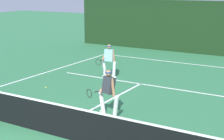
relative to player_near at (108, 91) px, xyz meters
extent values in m
plane|color=#2E7045|center=(-0.84, -2.19, -0.88)|extent=(80.00, 80.00, 0.00)
cube|color=white|center=(-0.84, 9.36, -0.87)|extent=(10.21, 0.10, 0.01)
cube|color=white|center=(-0.84, 4.17, -0.87)|extent=(8.32, 0.10, 0.01)
cube|color=white|center=(-0.84, 1.01, -0.87)|extent=(0.10, 6.40, 0.01)
cube|color=black|center=(-0.84, -2.19, -0.39)|extent=(11.01, 0.02, 0.97)
cube|color=white|center=(-0.84, -2.19, 0.11)|extent=(11.01, 0.03, 0.05)
cylinder|color=silver|center=(0.35, -0.12, -0.48)|extent=(0.30, 0.23, 0.81)
cylinder|color=silver|center=(-0.33, 0.14, -0.48)|extent=(0.36, 0.25, 0.81)
ellipsoid|color=white|center=(0.35, -0.12, -0.83)|extent=(0.28, 0.19, 0.09)
ellipsoid|color=white|center=(-0.33, 0.14, -0.83)|extent=(0.28, 0.19, 0.09)
cube|color=#2D3338|center=(0.01, 0.01, 0.21)|extent=(0.50, 0.45, 0.60)
cylinder|color=#9E704C|center=(0.23, -0.07, 0.18)|extent=(0.23, 0.16, 0.62)
cylinder|color=#9E704C|center=(-0.21, 0.09, 0.18)|extent=(0.24, 0.44, 0.55)
sphere|color=#9E704C|center=(0.01, 0.01, 0.61)|extent=(0.21, 0.21, 0.21)
cylinder|color=#19478C|center=(0.01, 0.01, 0.65)|extent=(0.30, 0.30, 0.04)
cylinder|color=black|center=(-0.34, -0.13, -0.03)|extent=(0.12, 0.25, 0.03)
torus|color=black|center=(-0.46, -0.45, -0.03)|extent=(0.28, 0.12, 0.29)
cylinder|color=silver|center=(-2.39, 4.47, -0.47)|extent=(0.22, 0.17, 0.81)
cylinder|color=silver|center=(-2.89, 4.41, -0.47)|extent=(0.24, 0.17, 0.82)
ellipsoid|color=white|center=(-2.39, 4.47, -0.83)|extent=(0.27, 0.14, 0.09)
ellipsoid|color=white|center=(-2.89, 4.41, -0.83)|extent=(0.27, 0.14, 0.09)
cube|color=#8CCCE0|center=(-2.64, 4.44, 0.21)|extent=(0.45, 0.32, 0.58)
cylinder|color=#9E704C|center=(-2.41, 4.47, 0.19)|extent=(0.18, 0.12, 0.62)
cylinder|color=#9E704C|center=(-2.87, 4.41, 0.19)|extent=(0.16, 0.58, 0.42)
sphere|color=#9E704C|center=(-2.64, 4.44, 0.62)|extent=(0.22, 0.22, 0.22)
cylinder|color=#19478C|center=(-2.64, 4.44, 0.66)|extent=(0.26, 0.26, 0.04)
cylinder|color=black|center=(-2.89, 4.16, -0.03)|extent=(0.06, 0.26, 0.03)
torus|color=black|center=(-2.85, 3.82, -0.03)|extent=(0.29, 0.06, 0.29)
sphere|color=#D1E033|center=(-4.03, 1.46, -0.84)|extent=(0.07, 0.07, 0.07)
cube|color=black|center=(-0.84, 12.60, 0.82)|extent=(17.81, 0.12, 3.40)
camera|label=1|loc=(5.84, -9.60, 3.40)|focal=56.52mm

